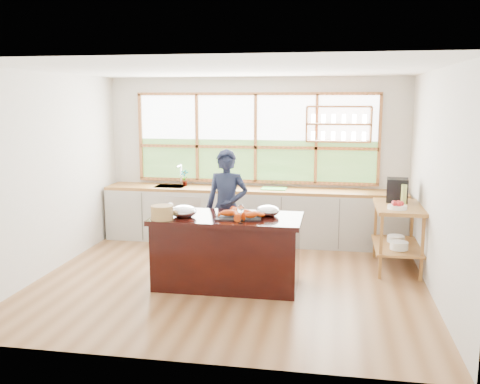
% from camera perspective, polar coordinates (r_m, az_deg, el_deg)
% --- Properties ---
extents(ground_plane, '(5.00, 5.00, 0.00)m').
position_cam_1_polar(ground_plane, '(7.10, -1.03, -9.38)').
color(ground_plane, '#946841').
extents(room_shell, '(5.02, 4.52, 2.71)m').
position_cam_1_polar(room_shell, '(7.22, -0.11, 5.21)').
color(room_shell, silver).
rests_on(room_shell, ground_plane).
extents(back_counter, '(4.90, 0.63, 0.90)m').
position_cam_1_polar(back_counter, '(8.82, 1.24, -2.47)').
color(back_counter, '#ADABA4').
rests_on(back_counter, ground_plane).
extents(right_shelf_unit, '(0.62, 1.10, 0.90)m').
position_cam_1_polar(right_shelf_unit, '(7.72, 16.48, -3.53)').
color(right_shelf_unit, '#996127').
rests_on(right_shelf_unit, ground_plane).
extents(island, '(1.85, 0.90, 0.90)m').
position_cam_1_polar(island, '(6.77, -1.37, -6.30)').
color(island, black).
rests_on(island, ground_plane).
extents(cook, '(0.63, 0.44, 1.66)m').
position_cam_1_polar(cook, '(7.49, -1.42, -1.76)').
color(cook, '#161C32').
rests_on(cook, ground_plane).
extents(potted_plant, '(0.17, 0.13, 0.28)m').
position_cam_1_polar(potted_plant, '(9.01, -5.93, 1.53)').
color(potted_plant, slate).
rests_on(potted_plant, back_counter).
extents(cutting_board, '(0.40, 0.30, 0.01)m').
position_cam_1_polar(cutting_board, '(8.68, 3.65, 0.37)').
color(cutting_board, green).
rests_on(cutting_board, back_counter).
extents(espresso_machine, '(0.32, 0.34, 0.33)m').
position_cam_1_polar(espresso_machine, '(7.90, 16.42, 0.20)').
color(espresso_machine, black).
rests_on(espresso_machine, right_shelf_unit).
extents(wine_bottle, '(0.08, 0.08, 0.30)m').
position_cam_1_polar(wine_bottle, '(7.57, 17.07, -0.37)').
color(wine_bottle, '#ABC159').
rests_on(wine_bottle, right_shelf_unit).
extents(fruit_bowl, '(0.25, 0.25, 0.11)m').
position_cam_1_polar(fruit_bowl, '(7.39, 16.44, -1.43)').
color(fruit_bowl, white).
rests_on(fruit_bowl, right_shelf_unit).
extents(slate_board, '(0.60, 0.47, 0.02)m').
position_cam_1_polar(slate_board, '(6.60, -0.14, -2.65)').
color(slate_board, black).
rests_on(slate_board, island).
extents(lobster_pile, '(0.52, 0.48, 0.08)m').
position_cam_1_polar(lobster_pile, '(6.55, 0.01, -2.29)').
color(lobster_pile, '#CC3C09').
rests_on(lobster_pile, slate_board).
extents(mixing_bowl_left, '(0.32, 0.32, 0.15)m').
position_cam_1_polar(mixing_bowl_left, '(6.65, -6.03, -2.08)').
color(mixing_bowl_left, '#B5B7BD').
rests_on(mixing_bowl_left, island).
extents(mixing_bowl_right, '(0.29, 0.29, 0.14)m').
position_cam_1_polar(mixing_bowl_right, '(6.69, 2.98, -2.02)').
color(mixing_bowl_right, '#B5B7BD').
rests_on(mixing_bowl_right, island).
extents(wine_glass, '(0.08, 0.08, 0.22)m').
position_cam_1_polar(wine_glass, '(6.27, 0.07, -1.89)').
color(wine_glass, white).
rests_on(wine_glass, island).
extents(wicker_basket, '(0.27, 0.27, 0.17)m').
position_cam_1_polar(wicker_basket, '(6.53, -8.31, -2.18)').
color(wicker_basket, '#9F8748').
rests_on(wicker_basket, island).
extents(parchment_roll, '(0.11, 0.31, 0.08)m').
position_cam_1_polar(parchment_roll, '(7.05, -7.65, -1.66)').
color(parchment_roll, silver).
rests_on(parchment_roll, island).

